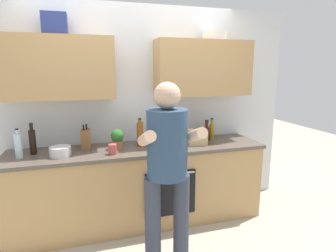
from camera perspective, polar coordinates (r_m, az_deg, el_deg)
ground_plane at (r=3.49m, az=-5.46°, el=-18.82°), size 12.00×12.00×0.00m
back_wall_unit at (r=3.29m, az=-6.90°, el=6.86°), size 4.00×0.38×2.50m
counter at (r=3.28m, az=-5.59°, el=-12.00°), size 2.84×0.67×0.90m
person_standing at (r=2.34m, az=-0.14°, el=-7.75°), size 0.49×0.45×1.66m
bottle_wine at (r=3.45m, az=7.92°, el=-1.32°), size 0.08×0.08×0.25m
bottle_syrup at (r=3.17m, az=-5.77°, el=-1.61°), size 0.07×0.07×0.32m
bottle_soy at (r=3.17m, az=-26.10°, el=-2.80°), size 0.07×0.07×0.33m
bottle_water at (r=3.09m, az=-28.40°, el=-3.55°), size 0.07×0.07×0.30m
bottle_oil at (r=3.52m, az=8.97°, el=-1.02°), size 0.07×0.07×0.27m
cup_ceramic at (r=2.93m, az=-11.33°, el=-4.69°), size 0.09×0.09×0.10m
cup_stoneware at (r=3.31m, az=-4.40°, el=-2.72°), size 0.07×0.07×0.09m
cup_tea at (r=3.11m, az=1.08°, el=-3.68°), size 0.07×0.07×0.09m
mixing_bowl at (r=3.01m, az=-21.28°, el=-4.88°), size 0.21×0.21×0.10m
knife_block at (r=3.15m, az=-16.57°, el=-2.68°), size 0.10×0.14×0.28m
potted_herb at (r=3.09m, az=-10.40°, el=-2.56°), size 0.14×0.14×0.22m
grocery_bag_bread at (r=3.28m, az=6.06°, el=-2.27°), size 0.25×0.25×0.16m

